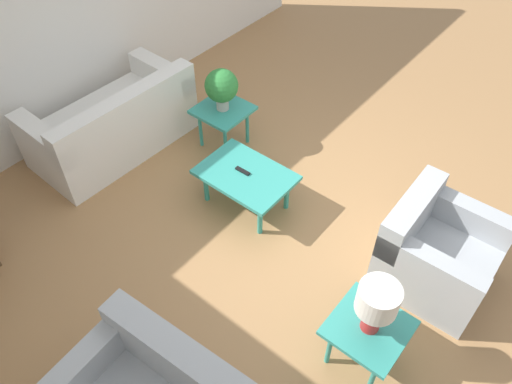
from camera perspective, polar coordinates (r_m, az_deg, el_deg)
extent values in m
plane|color=#A87A4C|center=(4.96, 5.54, -3.64)|extent=(14.00, 14.00, 0.00)
cube|color=white|center=(5.98, -19.69, 19.67)|extent=(0.12, 7.20, 2.70)
cube|color=white|center=(5.87, -16.00, 6.90)|extent=(0.97, 1.79, 0.46)
cube|color=white|center=(5.37, -14.57, 8.86)|extent=(0.25, 1.77, 0.38)
cube|color=white|center=(6.02, -10.75, 13.22)|extent=(0.92, 0.23, 0.25)
cube|color=white|center=(5.39, -23.23, 5.54)|extent=(0.92, 0.23, 0.25)
cube|color=#A8ADB2|center=(4.65, 19.92, -7.68)|extent=(0.89, 0.88, 0.44)
cube|color=#A8ADB2|center=(4.38, 17.34, -2.42)|extent=(0.22, 0.87, 0.39)
cube|color=#A8ADB2|center=(4.16, 19.19, -8.02)|extent=(0.88, 0.18, 0.26)
cube|color=#A8ADB2|center=(4.64, 22.66, -2.25)|extent=(0.88, 0.18, 0.26)
cube|color=#A8ADB2|center=(3.51, -8.81, -18.42)|extent=(1.22, 0.29, 0.39)
cube|color=#A8ADB2|center=(3.72, -18.64, -17.83)|extent=(0.22, 0.88, 0.26)
cube|color=teal|center=(4.84, -1.18, 1.97)|extent=(0.91, 0.63, 0.04)
cylinder|color=teal|center=(4.96, 3.53, -0.24)|extent=(0.05, 0.05, 0.38)
cylinder|color=teal|center=(5.27, -2.59, 3.23)|extent=(0.05, 0.05, 0.38)
cylinder|color=teal|center=(4.73, 0.46, -3.13)|extent=(0.05, 0.05, 0.38)
cylinder|color=teal|center=(5.05, -5.74, 0.68)|extent=(0.05, 0.05, 0.38)
cube|color=teal|center=(5.52, -3.81, 9.34)|extent=(0.55, 0.55, 0.04)
cylinder|color=teal|center=(5.69, -1.01, 7.53)|extent=(0.04, 0.04, 0.46)
cylinder|color=teal|center=(5.88, -3.84, 8.94)|extent=(0.04, 0.04, 0.46)
cylinder|color=teal|center=(5.47, -3.52, 5.63)|extent=(0.04, 0.04, 0.46)
cylinder|color=teal|center=(5.68, -6.37, 7.14)|extent=(0.04, 0.04, 0.46)
cube|color=teal|center=(3.84, 12.77, -14.89)|extent=(0.55, 0.55, 0.04)
cylinder|color=teal|center=(4.13, 15.84, -16.02)|extent=(0.04, 0.04, 0.46)
cylinder|color=teal|center=(4.17, 11.27, -13.43)|extent=(0.04, 0.04, 0.46)
cylinder|color=teal|center=(3.95, 13.19, -19.94)|extent=(0.04, 0.04, 0.46)
cylinder|color=teal|center=(4.00, 8.40, -17.13)|extent=(0.04, 0.04, 0.46)
cylinder|color=#B2ADA3|center=(5.47, -3.85, 10.09)|extent=(0.13, 0.13, 0.14)
sphere|color=#2D7F38|center=(5.34, -3.97, 12.03)|extent=(0.36, 0.36, 0.36)
cylinder|color=red|center=(3.72, 13.14, -13.78)|extent=(0.14, 0.14, 0.26)
cylinder|color=white|center=(3.52, 13.79, -11.81)|extent=(0.30, 0.30, 0.22)
cube|color=black|center=(4.84, -1.53, 2.42)|extent=(0.16, 0.04, 0.02)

